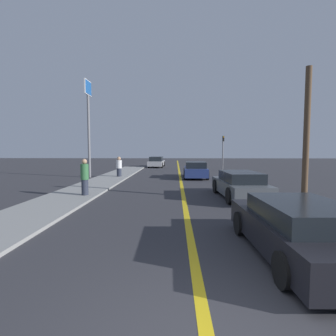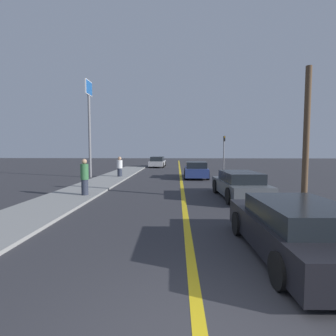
{
  "view_description": "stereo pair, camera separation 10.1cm",
  "coord_description": "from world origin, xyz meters",
  "px_view_note": "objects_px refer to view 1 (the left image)",
  "views": [
    {
      "loc": [
        -0.39,
        -2.65,
        2.31
      ],
      "look_at": [
        -0.79,
        11.58,
        1.25
      ],
      "focal_mm": 28.0,
      "sensor_mm": 36.0,
      "label": 1
    },
    {
      "loc": [
        -0.29,
        -2.64,
        2.31
      ],
      "look_at": [
        -0.79,
        11.58,
        1.25
      ],
      "focal_mm": 28.0,
      "sensor_mm": 36.0,
      "label": 2
    }
  ],
  "objects_px": {
    "car_near_right_lane": "(299,229)",
    "pedestrian_mid_group": "(119,167)",
    "car_far_distant": "(196,170)",
    "car_parked_left_lot": "(156,162)",
    "roadside_sign": "(88,111)",
    "traffic_light": "(223,149)",
    "car_ahead_center": "(240,185)",
    "utility_pole": "(306,137)",
    "pedestrian_near_curb": "(85,177)"
  },
  "relations": [
    {
      "from": "car_near_right_lane",
      "to": "pedestrian_mid_group",
      "type": "xyz_separation_m",
      "value": [
        -7.1,
        15.04,
        0.28
      ]
    },
    {
      "from": "car_far_distant",
      "to": "pedestrian_mid_group",
      "type": "distance_m",
      "value": 6.07
    },
    {
      "from": "car_far_distant",
      "to": "traffic_light",
      "type": "height_order",
      "value": "traffic_light"
    },
    {
      "from": "car_parked_left_lot",
      "to": "roadside_sign",
      "type": "bearing_deg",
      "value": -107.87
    },
    {
      "from": "car_parked_left_lot",
      "to": "car_ahead_center",
      "type": "bearing_deg",
      "value": -73.01
    },
    {
      "from": "car_near_right_lane",
      "to": "car_ahead_center",
      "type": "relative_size",
      "value": 0.97
    },
    {
      "from": "roadside_sign",
      "to": "car_parked_left_lot",
      "type": "bearing_deg",
      "value": 69.71
    },
    {
      "from": "pedestrian_mid_group",
      "to": "car_far_distant",
      "type": "bearing_deg",
      "value": -0.22
    },
    {
      "from": "car_near_right_lane",
      "to": "utility_pole",
      "type": "bearing_deg",
      "value": 61.67
    },
    {
      "from": "traffic_light",
      "to": "car_near_right_lane",
      "type": "bearing_deg",
      "value": -96.09
    },
    {
      "from": "car_near_right_lane",
      "to": "pedestrian_near_curb",
      "type": "relative_size",
      "value": 2.56
    },
    {
      "from": "car_ahead_center",
      "to": "traffic_light",
      "type": "xyz_separation_m",
      "value": [
        2.0,
        15.53,
        1.63
      ]
    },
    {
      "from": "car_far_distant",
      "to": "traffic_light",
      "type": "relative_size",
      "value": 1.12
    },
    {
      "from": "car_ahead_center",
      "to": "pedestrian_near_curb",
      "type": "height_order",
      "value": "pedestrian_near_curb"
    },
    {
      "from": "car_far_distant",
      "to": "pedestrian_mid_group",
      "type": "relative_size",
      "value": 2.59
    },
    {
      "from": "car_ahead_center",
      "to": "car_parked_left_lot",
      "type": "xyz_separation_m",
      "value": [
        -5.38,
        20.73,
        0.01
      ]
    },
    {
      "from": "car_far_distant",
      "to": "car_ahead_center",
      "type": "bearing_deg",
      "value": -78.68
    },
    {
      "from": "car_ahead_center",
      "to": "utility_pole",
      "type": "bearing_deg",
      "value": -33.4
    },
    {
      "from": "car_ahead_center",
      "to": "traffic_light",
      "type": "bearing_deg",
      "value": 79.5
    },
    {
      "from": "car_parked_left_lot",
      "to": "utility_pole",
      "type": "distance_m",
      "value": 23.48
    },
    {
      "from": "car_near_right_lane",
      "to": "car_far_distant",
      "type": "bearing_deg",
      "value": 92.55
    },
    {
      "from": "car_near_right_lane",
      "to": "car_ahead_center",
      "type": "bearing_deg",
      "value": 85.42
    },
    {
      "from": "car_ahead_center",
      "to": "car_parked_left_lot",
      "type": "distance_m",
      "value": 21.42
    },
    {
      "from": "car_near_right_lane",
      "to": "utility_pole",
      "type": "height_order",
      "value": "utility_pole"
    },
    {
      "from": "car_far_distant",
      "to": "roadside_sign",
      "type": "bearing_deg",
      "value": -179.42
    },
    {
      "from": "car_ahead_center",
      "to": "car_parked_left_lot",
      "type": "height_order",
      "value": "car_parked_left_lot"
    },
    {
      "from": "car_near_right_lane",
      "to": "pedestrian_mid_group",
      "type": "distance_m",
      "value": 16.64
    },
    {
      "from": "car_parked_left_lot",
      "to": "roadside_sign",
      "type": "relative_size",
      "value": 0.6
    },
    {
      "from": "utility_pole",
      "to": "pedestrian_mid_group",
      "type": "bearing_deg",
      "value": 135.08
    },
    {
      "from": "car_ahead_center",
      "to": "roadside_sign",
      "type": "relative_size",
      "value": 0.6
    },
    {
      "from": "car_far_distant",
      "to": "car_parked_left_lot",
      "type": "distance_m",
      "value": 12.96
    },
    {
      "from": "car_ahead_center",
      "to": "pedestrian_mid_group",
      "type": "xyz_separation_m",
      "value": [
        -7.47,
        8.41,
        0.25
      ]
    },
    {
      "from": "car_ahead_center",
      "to": "utility_pole",
      "type": "distance_m",
      "value": 3.45
    },
    {
      "from": "pedestrian_mid_group",
      "to": "car_near_right_lane",
      "type": "bearing_deg",
      "value": -64.72
    },
    {
      "from": "car_ahead_center",
      "to": "car_far_distant",
      "type": "bearing_deg",
      "value": 96.38
    },
    {
      "from": "utility_pole",
      "to": "car_parked_left_lot",
      "type": "bearing_deg",
      "value": 109.22
    },
    {
      "from": "roadside_sign",
      "to": "utility_pole",
      "type": "relative_size",
      "value": 1.37
    },
    {
      "from": "roadside_sign",
      "to": "utility_pole",
      "type": "distance_m",
      "value": 15.92
    },
    {
      "from": "roadside_sign",
      "to": "utility_pole",
      "type": "height_order",
      "value": "roadside_sign"
    },
    {
      "from": "pedestrian_near_curb",
      "to": "car_ahead_center",
      "type": "bearing_deg",
      "value": -0.27
    },
    {
      "from": "utility_pole",
      "to": "pedestrian_near_curb",
      "type": "bearing_deg",
      "value": 171.81
    },
    {
      "from": "car_near_right_lane",
      "to": "roadside_sign",
      "type": "height_order",
      "value": "roadside_sign"
    },
    {
      "from": "car_near_right_lane",
      "to": "car_parked_left_lot",
      "type": "xyz_separation_m",
      "value": [
        -5.02,
        27.36,
        0.03
      ]
    },
    {
      "from": "utility_pole",
      "to": "car_ahead_center",
      "type": "bearing_deg",
      "value": 149.76
    },
    {
      "from": "car_ahead_center",
      "to": "pedestrian_near_curb",
      "type": "bearing_deg",
      "value": 176.57
    },
    {
      "from": "roadside_sign",
      "to": "pedestrian_mid_group",
      "type": "bearing_deg",
      "value": -3.63
    },
    {
      "from": "car_near_right_lane",
      "to": "car_far_distant",
      "type": "relative_size",
      "value": 1.08
    },
    {
      "from": "car_parked_left_lot",
      "to": "traffic_light",
      "type": "xyz_separation_m",
      "value": [
        7.38,
        -5.2,
        1.62
      ]
    },
    {
      "from": "car_near_right_lane",
      "to": "roadside_sign",
      "type": "relative_size",
      "value": 0.58
    },
    {
      "from": "car_near_right_lane",
      "to": "car_far_distant",
      "type": "distance_m",
      "value": 15.06
    }
  ]
}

